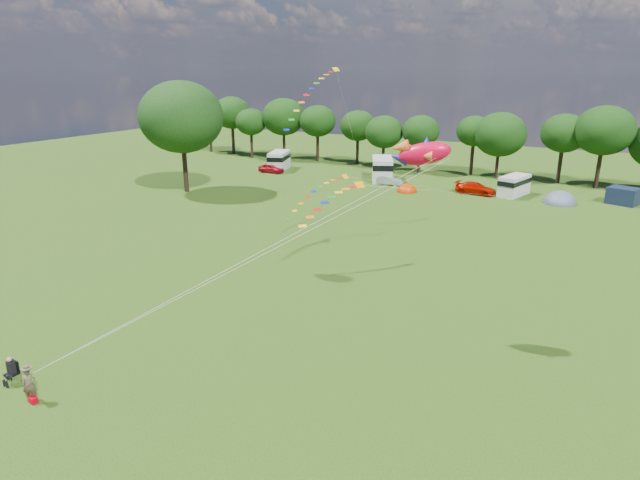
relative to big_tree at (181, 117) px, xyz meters
The scene contains 19 objects.
ground_plane 42.02m from the big_tree, 43.03° to the right, with size 180.00×180.00×0.00m, color black.
tree_line 44.52m from the big_tree, 37.40° to the left, with size 102.98×10.98×10.27m.
big_tree is the anchor object (origin of this frame).
car_a 17.61m from the big_tree, 81.66° to the left, with size 1.56×3.96×1.32m, color #A10C17.
car_b 27.13m from the big_tree, 37.80° to the left, with size 1.25×3.35×1.18m, color #9B9EA3.
car_c 36.39m from the big_tree, 26.64° to the left, with size 1.98×4.70×1.41m, color #BE1000.
campervan_a 19.65m from the big_tree, 84.04° to the left, with size 4.06×5.98×2.70m.
campervan_b 26.93m from the big_tree, 44.56° to the left, with size 5.01×6.78×3.06m.
campervan_c 40.60m from the big_tree, 26.02° to the left, with size 3.22×5.25×2.40m.
tent_orange 28.74m from the big_tree, 28.75° to the left, with size 2.51×2.75×1.97m.
tent_greyblue 45.03m from the big_tree, 21.20° to the left, with size 3.69×4.04×2.75m.
awning_navy 51.59m from the big_tree, 21.73° to the left, with size 3.01×2.44×1.88m, color #151E35.
kite_flyer 44.65m from the big_tree, 56.75° to the right, with size 0.61×0.40×1.68m, color brown.
camp_chair 43.11m from the big_tree, 58.77° to the right, with size 0.61×0.61×1.43m.
kite_bag 44.95m from the big_tree, 56.58° to the right, with size 0.43×0.28×0.30m, color #B00010.
fish_kite 43.01m from the big_tree, 30.64° to the right, with size 3.41×1.76×1.78m.
streamer_kite_a 20.01m from the big_tree, ahead, with size 3.35×5.64×5.78m.
streamer_kite_b 24.72m from the big_tree, 17.45° to the right, with size 4.15×4.68×3.79m.
streamer_kite_c 31.56m from the big_tree, 26.40° to the right, with size 3.26×5.07×2.84m.
Camera 1 is at (15.96, -20.76, 14.63)m, focal length 30.00 mm.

